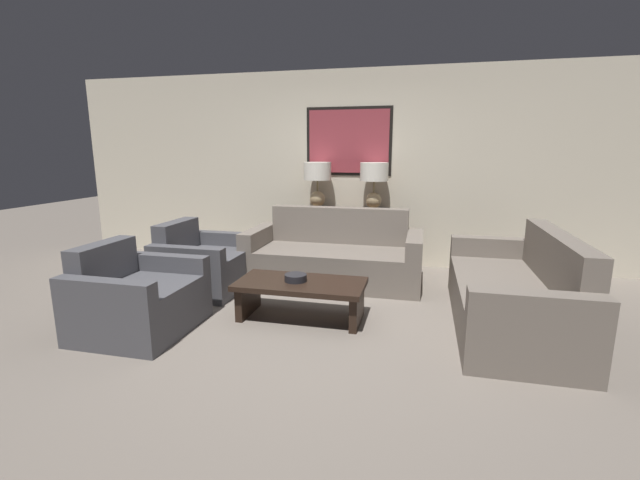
{
  "coord_description": "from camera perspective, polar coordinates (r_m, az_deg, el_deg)",
  "views": [
    {
      "loc": [
        1.02,
        -3.56,
        1.59
      ],
      "look_at": [
        -0.02,
        0.76,
        0.65
      ],
      "focal_mm": 24.0,
      "sensor_mm": 36.0,
      "label": 1
    }
  ],
  "objects": [
    {
      "name": "decorative_bowl",
      "position": [
        4.07,
        -3.26,
        -5.04
      ],
      "size": [
        0.21,
        0.21,
        0.07
      ],
      "color": "#232328",
      "rests_on": "coffee_table"
    },
    {
      "name": "coffee_table",
      "position": [
        4.09,
        -2.58,
        -6.8
      ],
      "size": [
        1.21,
        0.6,
        0.37
      ],
      "color": "black",
      "rests_on": "ground_plane"
    },
    {
      "name": "ground_plane",
      "position": [
        4.03,
        -2.31,
        -11.3
      ],
      "size": [
        20.0,
        20.0,
        0.0
      ],
      "primitive_type": "plane",
      "color": "slate"
    },
    {
      "name": "console_table",
      "position": [
        5.91,
        3.3,
        0.3
      ],
      "size": [
        1.26,
        0.39,
        0.8
      ],
      "color": "#332319",
      "rests_on": "ground_plane"
    },
    {
      "name": "armchair_near_back_wall",
      "position": [
        5.12,
        -15.32,
        -3.29
      ],
      "size": [
        0.87,
        0.98,
        0.78
      ],
      "color": "#4C4C51",
      "rests_on": "ground_plane"
    },
    {
      "name": "table_lamp_right",
      "position": [
        5.74,
        7.22,
        8.1
      ],
      "size": [
        0.37,
        0.37,
        0.63
      ],
      "color": "tan",
      "rests_on": "console_table"
    },
    {
      "name": "couch_by_side",
      "position": [
        4.31,
        24.49,
        -6.71
      ],
      "size": [
        0.92,
        2.1,
        0.87
      ],
      "color": "slate",
      "rests_on": "ground_plane"
    },
    {
      "name": "couch_by_back_wall",
      "position": [
        5.24,
        1.87,
        -2.4
      ],
      "size": [
        2.1,
        0.92,
        0.87
      ],
      "color": "slate",
      "rests_on": "ground_plane"
    },
    {
      "name": "back_wall",
      "position": [
        6.06,
        3.88,
        9.47
      ],
      "size": [
        8.28,
        0.12,
        2.65
      ],
      "color": "beige",
      "rests_on": "ground_plane"
    },
    {
      "name": "table_lamp_left",
      "position": [
        5.88,
        -0.34,
        8.28
      ],
      "size": [
        0.37,
        0.37,
        0.63
      ],
      "color": "tan",
      "rests_on": "console_table"
    },
    {
      "name": "armchair_near_camera",
      "position": [
        4.17,
        -23.2,
        -7.35
      ],
      "size": [
        0.87,
        0.98,
        0.78
      ],
      "color": "#4C4C51",
      "rests_on": "ground_plane"
    }
  ]
}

